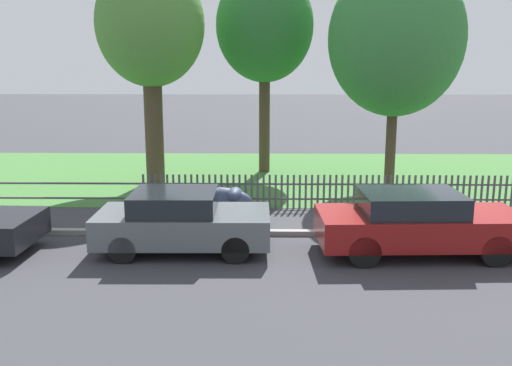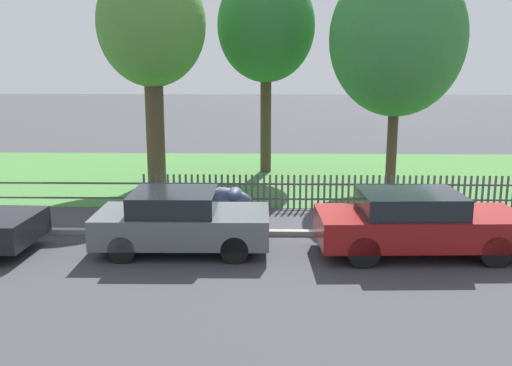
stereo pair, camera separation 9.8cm
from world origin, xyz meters
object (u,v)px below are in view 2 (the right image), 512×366
Objects in this scene: tree_mid_park at (397,39)px; parked_car_black_saloon at (181,221)px; tree_nearest_kerb at (152,27)px; tree_behind_motorcycle at (266,27)px; parked_car_navy_estate at (417,222)px; covered_motorcycle at (221,201)px.

parked_car_black_saloon is at bearing -131.97° from tree_mid_park.
tree_behind_motorcycle is at bearing 29.82° from tree_nearest_kerb.
tree_behind_motorcycle reaches higher than parked_car_black_saloon.
tree_nearest_kerb is 1.01× the size of tree_mid_park.
tree_nearest_kerb is 7.86m from tree_mid_park.
parked_car_navy_estate is 0.61× the size of tree_mid_park.
tree_behind_motorcycle is at bearing 107.12° from parked_car_navy_estate.
covered_motorcycle is 8.02m from tree_mid_park.
tree_mid_park is (7.83, -0.54, -0.39)m from tree_nearest_kerb.
covered_motorcycle is 7.24m from tree_nearest_kerb.
parked_car_navy_estate is at bearing -45.97° from tree_nearest_kerb.
tree_behind_motorcycle is at bearing 78.37° from parked_car_black_saloon.
tree_mid_park reaches higher than parked_car_navy_estate.
parked_car_navy_estate is 4.95m from covered_motorcycle.
parked_car_black_saloon is at bearing -102.45° from covered_motorcycle.
covered_motorcycle is at bearing -98.80° from tree_behind_motorcycle.
tree_mid_park is at bearing 80.66° from parked_car_navy_estate.
tree_mid_park is (5.22, 4.42, 4.18)m from covered_motorcycle.
tree_behind_motorcycle reaches higher than tree_mid_park.
tree_mid_park is at bearing 47.30° from parked_car_black_saloon.
tree_nearest_kerb is (-2.60, 4.96, 4.58)m from covered_motorcycle.
parked_car_navy_estate is 2.36× the size of covered_motorcycle.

